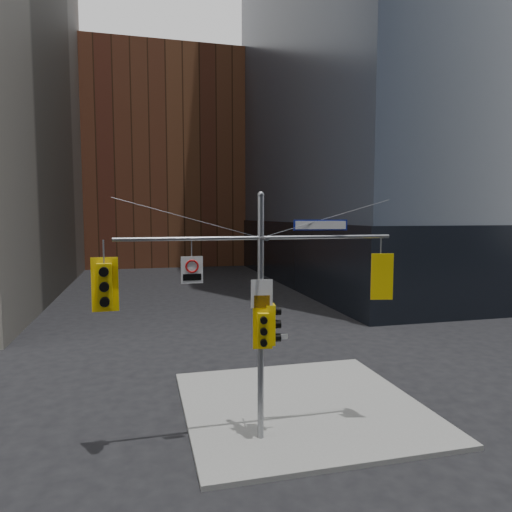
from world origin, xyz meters
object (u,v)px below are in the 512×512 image
traffic_light_west_arm (105,286)px  traffic_light_pole_side (272,324)px  signal_assembly (261,293)px  traffic_light_pole_front (263,330)px  regulatory_sign_arm (192,269)px  traffic_light_east_arm (380,276)px  street_sign_blade (320,225)px

traffic_light_west_arm → traffic_light_pole_side: size_ratio=1.24×
signal_assembly → traffic_light_west_arm: bearing=179.8°
signal_assembly → traffic_light_west_arm: 4.24m
signal_assembly → traffic_light_pole_front: 1.03m
regulatory_sign_arm → traffic_light_west_arm: bearing=178.5°
traffic_light_east_arm → traffic_light_pole_side: size_ratio=1.19×
traffic_light_pole_side → traffic_light_pole_front: 0.43m
traffic_light_west_arm → traffic_light_pole_side: (4.55, -0.01, -1.30)m
traffic_light_pole_side → traffic_light_pole_front: bearing=137.4°
signal_assembly → traffic_light_east_arm: 3.77m
street_sign_blade → traffic_light_west_arm: bearing=-173.2°
traffic_light_west_arm → traffic_light_east_arm: traffic_light_west_arm is taller
traffic_light_west_arm → street_sign_blade: street_sign_blade is taller
traffic_light_pole_side → street_sign_blade: (1.46, 0.00, 2.85)m
traffic_light_west_arm → traffic_light_pole_front: 4.45m
traffic_light_east_arm → street_sign_blade: 2.50m
regulatory_sign_arm → traffic_light_east_arm: bearing=-0.5°
traffic_light_west_arm → traffic_light_east_arm: size_ratio=1.04×
traffic_light_west_arm → street_sign_blade: (6.01, -0.01, 1.55)m
traffic_light_west_arm → traffic_light_pole_side: traffic_light_west_arm is taller
traffic_light_pole_front → regulatory_sign_arm: 2.62m
traffic_light_west_arm → traffic_light_pole_front: bearing=-5.6°
traffic_light_east_arm → traffic_light_west_arm: bearing=12.5°
traffic_light_pole_front → traffic_light_east_arm: bearing=14.2°
traffic_light_east_arm → regulatory_sign_arm: 5.71m
signal_assembly → street_sign_blade: signal_assembly is taller
traffic_light_pole_front → traffic_light_west_arm: bearing=-173.7°
traffic_light_east_arm → traffic_light_pole_side: traffic_light_east_arm is taller
traffic_light_west_arm → traffic_light_pole_side: 4.73m
signal_assembly → traffic_light_west_arm: signal_assembly is taller
signal_assembly → traffic_light_east_arm: (3.75, 0.00, 0.38)m
signal_assembly → traffic_light_pole_front: signal_assembly is taller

